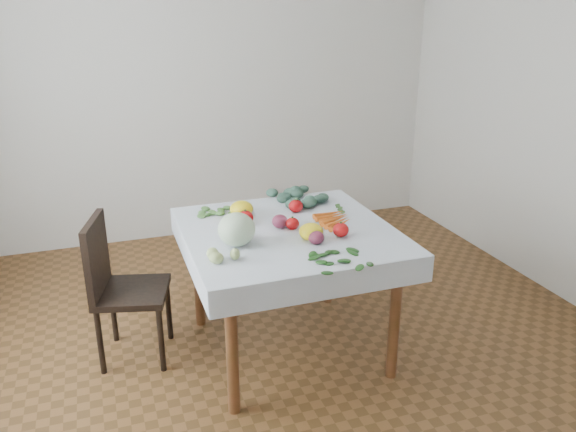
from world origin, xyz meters
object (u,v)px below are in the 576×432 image
object	(u,v)px
cabbage	(237,229)
carrot_bunch	(334,219)
table	(289,247)
heirloom_back	(242,209)
chair	(117,281)

from	to	relation	value
cabbage	carrot_bunch	world-z (taller)	cabbage
table	cabbage	bearing A→B (deg)	-160.05
cabbage	heirloom_back	distance (m)	0.42
chair	cabbage	world-z (taller)	cabbage
cabbage	heirloom_back	size ratio (longest dim) A/B	1.42
chair	cabbage	xyz separation A→B (m)	(0.60, -0.35, 0.36)
cabbage	heirloom_back	bearing A→B (deg)	71.99
table	heirloom_back	size ratio (longest dim) A/B	7.42
cabbage	heirloom_back	xyz separation A→B (m)	(0.13, 0.40, -0.04)
table	heirloom_back	world-z (taller)	heirloom_back
heirloom_back	carrot_bunch	world-z (taller)	heirloom_back
carrot_bunch	cabbage	bearing A→B (deg)	-166.34
table	chair	size ratio (longest dim) A/B	1.19
table	carrot_bunch	size ratio (longest dim) A/B	3.61
table	cabbage	xyz separation A→B (m)	(-0.32, -0.12, 0.19)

